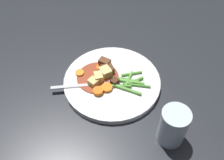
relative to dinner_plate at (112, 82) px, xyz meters
The scene contains 25 objects.
ground_plane 0.01m from the dinner_plate, ahead, with size 3.00×3.00×0.00m, color #26282D.
dinner_plate is the anchor object (origin of this frame).
stew_sauce 0.04m from the dinner_plate, 12.78° to the left, with size 0.12×0.12×0.00m, color #93381E.
carrot_slice_0 0.06m from the dinner_plate, 29.71° to the right, with size 0.03×0.03×0.01m, color orange.
carrot_slice_1 0.06m from the dinner_plate, 74.61° to the left, with size 0.03×0.03×0.01m, color orange.
carrot_slice_2 0.10m from the dinner_plate, 10.35° to the left, with size 0.03×0.03×0.01m, color orange.
carrot_slice_3 0.04m from the dinner_plate, 86.13° to the left, with size 0.03×0.03×0.01m, color orange.
potato_chunk_0 0.06m from the dinner_plate, 42.62° to the left, with size 0.02×0.03×0.02m, color #E5CC7A.
potato_chunk_1 0.03m from the dinner_plate, 19.01° to the right, with size 0.03×0.03×0.03m, color #E5CC7A.
potato_chunk_2 0.05m from the dinner_plate, 26.37° to the left, with size 0.02×0.03×0.03m, color #E5CC7A.
meat_chunk_0 0.02m from the dinner_plate, 149.19° to the left, with size 0.02×0.02×0.02m, color #4C2B19.
meat_chunk_1 0.07m from the dinner_plate, 44.14° to the right, with size 0.02×0.03×0.03m, color brown.
meat_chunk_2 0.04m from the dinner_plate, 41.81° to the right, with size 0.03×0.03×0.02m, color #56331E.
green_bean_0 0.02m from the dinner_plate, 142.22° to the left, with size 0.01×0.01×0.05m, color #4C8E33.
green_bean_1 0.06m from the dinner_plate, 166.94° to the right, with size 0.01×0.01×0.08m, color #66AD42.
green_bean_2 0.08m from the dinner_plate, behind, with size 0.01×0.01×0.08m, color #4C8E33.
green_bean_3 0.05m from the dinner_plate, 154.98° to the right, with size 0.01×0.01×0.06m, color #66AD42.
green_bean_4 0.07m from the dinner_plate, 162.24° to the right, with size 0.01×0.01×0.05m, color #599E38.
green_bean_5 0.06m from the dinner_plate, 135.43° to the right, with size 0.01×0.01×0.06m, color #66AD42.
green_bean_6 0.05m from the dinner_plate, 160.88° to the right, with size 0.01×0.01×0.06m, color #599E38.
green_bean_7 0.04m from the dinner_plate, 150.21° to the left, with size 0.01×0.01×0.07m, color #4C8E33.
green_bean_8 0.06m from the dinner_plate, 161.89° to the left, with size 0.01×0.01×0.08m, color #66AD42.
green_bean_9 0.02m from the dinner_plate, 145.30° to the right, with size 0.01×0.01×0.05m, color #4C8E33.
fork 0.09m from the dinner_plate, 38.96° to the left, with size 0.16×0.10×0.00m.
water_glass 0.24m from the dinner_plate, 153.76° to the left, with size 0.07×0.07×0.11m, color silver.
Camera 1 is at (-0.21, 0.47, 0.62)m, focal length 43.01 mm.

